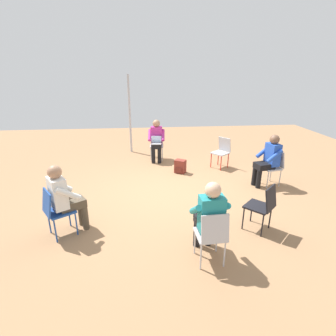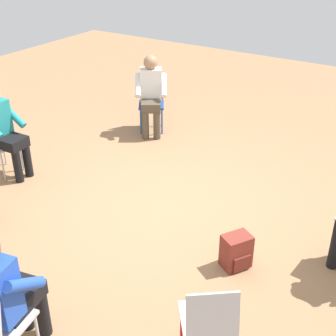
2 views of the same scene
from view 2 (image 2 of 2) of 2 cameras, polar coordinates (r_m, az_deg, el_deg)
ground_plane at (r=5.66m, az=-0.60°, el=-5.11°), size 14.50×14.50×0.00m
chair_northeast at (r=7.66m, az=-2.04°, el=8.33°), size 0.58×0.57×0.85m
chair_southwest at (r=3.64m, az=5.02°, el=-18.11°), size 0.58×0.58×0.85m
person_in_white at (r=7.44m, az=-2.09°, el=9.32°), size 0.63×0.63×1.24m
person_in_blue at (r=3.78m, az=-19.39°, el=-13.71°), size 0.57×0.56×1.24m
person_in_teal at (r=6.49m, az=-19.53°, el=4.70°), size 0.51×0.53×1.24m
backpack_near_laptop_user at (r=4.80m, az=8.29°, el=-10.19°), size 0.34×0.32×0.36m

